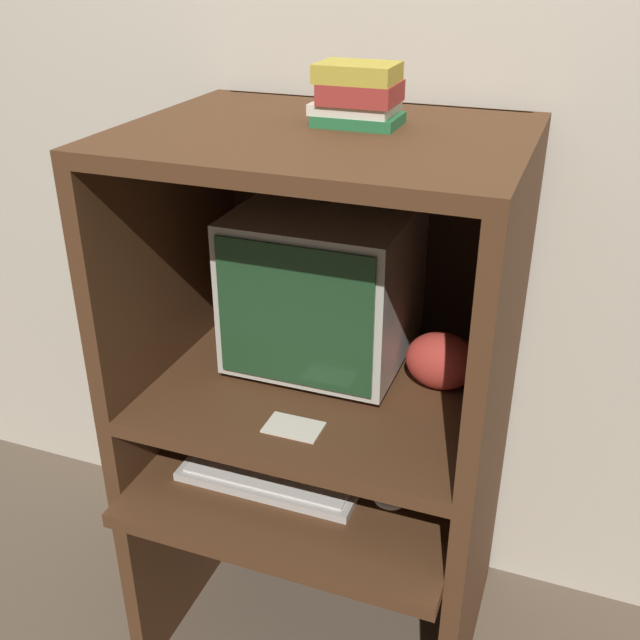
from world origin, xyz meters
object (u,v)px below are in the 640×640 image
crt_monitor (325,284)px  mouse (389,501)px  snack_bag (441,361)px  keyboard (270,478)px  book_stack (358,95)px

crt_monitor → mouse: crt_monitor is taller
crt_monitor → snack_bag: crt_monitor is taller
keyboard → mouse: bearing=2.9°
mouse → book_stack: 0.90m
keyboard → snack_bag: 0.49m
crt_monitor → book_stack: size_ratio=2.26×
mouse → book_stack: bearing=126.6°
snack_bag → crt_monitor: bearing=173.0°
crt_monitor → keyboard: 0.49m
keyboard → snack_bag: bearing=35.6°
keyboard → crt_monitor: bearing=82.8°
crt_monitor → snack_bag: (0.31, -0.04, -0.13)m
keyboard → book_stack: bearing=62.8°
book_stack → keyboard: bearing=-117.2°
crt_monitor → mouse: (0.25, -0.27, -0.39)m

